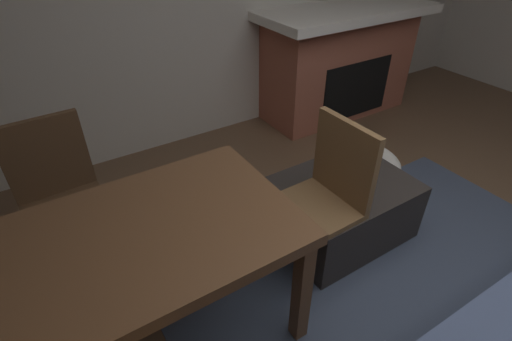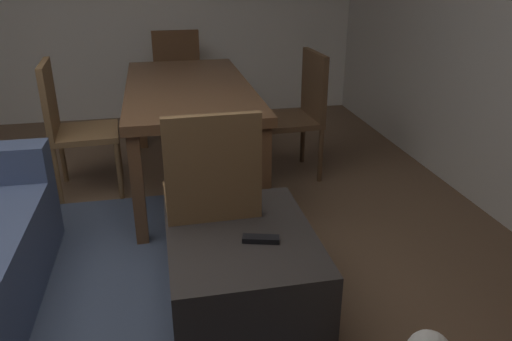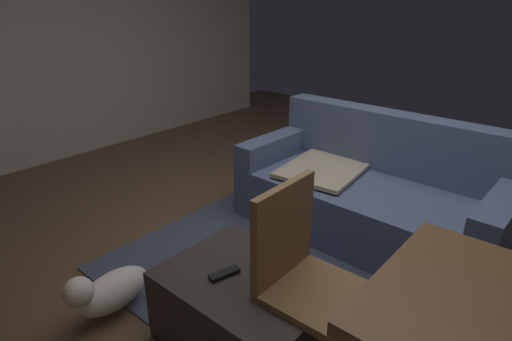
{
  "view_description": "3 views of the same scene",
  "coord_description": "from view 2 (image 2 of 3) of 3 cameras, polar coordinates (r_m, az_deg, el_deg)",
  "views": [
    {
      "loc": [
        1.58,
        0.42,
        1.86
      ],
      "look_at": [
        0.6,
        -1.12,
        0.6
      ],
      "focal_mm": 26.97,
      "sensor_mm": 36.0,
      "label": 1
    },
    {
      "loc": [
        -1.84,
        -0.6,
        1.55
      ],
      "look_at": [
        0.36,
        -1.06,
        0.58
      ],
      "focal_mm": 34.73,
      "sensor_mm": 36.0,
      "label": 2
    },
    {
      "loc": [
        1.21,
        -2.19,
        1.71
      ],
      "look_at": [
        -0.07,
        -0.71,
        0.89
      ],
      "focal_mm": 29.12,
      "sensor_mm": 36.0,
      "label": 3
    }
  ],
  "objects": [
    {
      "name": "dining_table",
      "position": [
        3.55,
        -7.78,
        8.59
      ],
      "size": [
        1.78,
        0.85,
        0.74
      ],
      "color": "brown",
      "rests_on": "ground"
    },
    {
      "name": "dining_chair_west",
      "position": [
        2.39,
        -5.18,
        -2.2
      ],
      "size": [
        0.45,
        0.45,
        0.93
      ],
      "color": "brown",
      "rests_on": "ground"
    },
    {
      "name": "tv_remote",
      "position": [
        2.17,
        0.56,
        -7.9
      ],
      "size": [
        0.09,
        0.17,
        0.02
      ],
      "primitive_type": "cube",
      "rotation": [
        0.0,
        0.0,
        -0.27
      ],
      "color": "black",
      "rests_on": "ottoman_coffee_table"
    },
    {
      "name": "dining_chair_north",
      "position": [
        3.63,
        -20.68,
        5.32
      ],
      "size": [
        0.47,
        0.47,
        0.93
      ],
      "color": "brown",
      "rests_on": "ground"
    },
    {
      "name": "area_rug",
      "position": [
        2.48,
        -18.71,
        -16.67
      ],
      "size": [
        2.6,
        2.0,
        0.01
      ],
      "primitive_type": "cube",
      "color": "#3D475B",
      "rests_on": "ground"
    },
    {
      "name": "ottoman_coffee_table",
      "position": [
        2.35,
        -1.73,
        -11.53
      ],
      "size": [
        0.85,
        0.66,
        0.42
      ],
      "primitive_type": "cube",
      "color": "#2D2826",
      "rests_on": "ground"
    },
    {
      "name": "dining_chair_east",
      "position": [
        4.83,
        -8.92,
        10.72
      ],
      "size": [
        0.45,
        0.45,
        0.93
      ],
      "color": "brown",
      "rests_on": "ground"
    },
    {
      "name": "dining_chair_south",
      "position": [
        3.73,
        5.03,
        7.23
      ],
      "size": [
        0.46,
        0.46,
        0.93
      ],
      "color": "#513823",
      "rests_on": "ground"
    }
  ]
}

